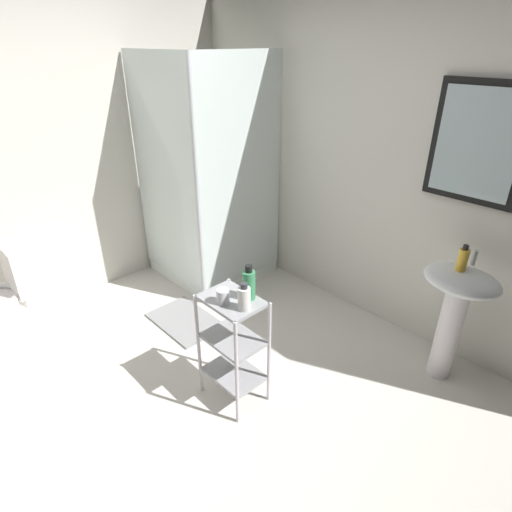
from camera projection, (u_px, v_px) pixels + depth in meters
ground_plane at (180, 417)px, 2.58m from camera, size 4.20×4.20×0.02m
wall_back at (373, 161)px, 3.12m from camera, size 4.20×0.14×2.50m
wall_left at (28, 159)px, 3.19m from camera, size 0.10×4.20×2.50m
shower_stall at (209, 232)px, 3.89m from camera, size 0.92×0.92×2.00m
pedestal_sink at (456, 303)px, 2.64m from camera, size 0.46×0.37×0.81m
sink_faucet at (474, 258)px, 2.59m from camera, size 0.03×0.03×0.10m
toilet at (6, 306)px, 3.08m from camera, size 0.37×0.49×0.76m
storage_cart at (233, 341)px, 2.53m from camera, size 0.38×0.28×0.74m
hand_soap_bottle at (463, 259)px, 2.51m from camera, size 0.06×0.06×0.17m
lotion_bottle_white at (244, 298)px, 2.27m from camera, size 0.07×0.07×0.17m
body_wash_bottle_green at (249, 284)px, 2.36m from camera, size 0.07×0.07×0.21m
rinse_cup at (223, 296)px, 2.34m from camera, size 0.07×0.07×0.09m
bath_mat at (185, 321)px, 3.43m from camera, size 0.60×0.40×0.02m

